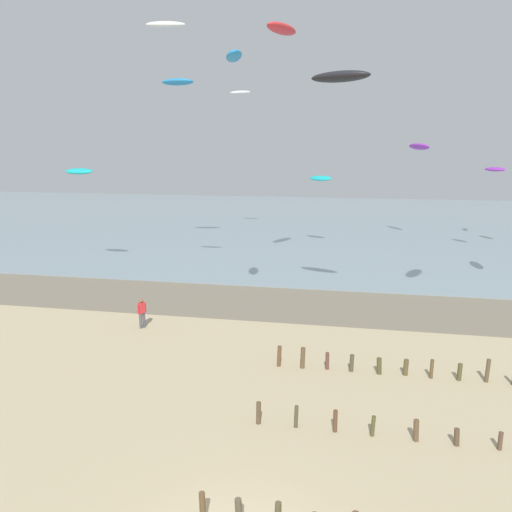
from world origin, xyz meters
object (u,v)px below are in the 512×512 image
kite_aloft_11 (234,56)px  kite_aloft_6 (166,25)px  person_by_waterline (142,312)px  kite_aloft_3 (321,178)px  kite_aloft_10 (340,77)px  kite_aloft_1 (178,82)px  kite_aloft_7 (495,169)px  kite_aloft_12 (79,171)px  kite_aloft_0 (419,147)px  kite_aloft_9 (240,92)px  kite_aloft_13 (282,29)px

kite_aloft_11 → kite_aloft_6: bearing=-161.4°
person_by_waterline → kite_aloft_11: kite_aloft_11 is taller
kite_aloft_3 → kite_aloft_10: size_ratio=0.75×
kite_aloft_1 → kite_aloft_6: kite_aloft_6 is taller
kite_aloft_7 → kite_aloft_12: 36.29m
kite_aloft_1 → kite_aloft_0: bearing=51.3°
kite_aloft_12 → kite_aloft_6: bearing=-137.7°
kite_aloft_6 → kite_aloft_9: size_ratio=1.36×
kite_aloft_0 → kite_aloft_11: size_ratio=1.34×
kite_aloft_1 → kite_aloft_7: kite_aloft_1 is taller
kite_aloft_1 → kite_aloft_10: kite_aloft_1 is taller
kite_aloft_3 → kite_aloft_6: 19.63m
kite_aloft_3 → kite_aloft_11: bearing=-65.9°
kite_aloft_1 → kite_aloft_10: (11.41, -7.21, -0.84)m
kite_aloft_11 → kite_aloft_12: 20.90m
kite_aloft_7 → kite_aloft_13: bearing=-87.5°
kite_aloft_9 → kite_aloft_10: 30.45m
kite_aloft_0 → kite_aloft_9: size_ratio=1.40×
kite_aloft_7 → kite_aloft_0: bearing=-169.0°
kite_aloft_0 → kite_aloft_1: bearing=111.3°
kite_aloft_1 → kite_aloft_6: bearing=117.9°
kite_aloft_1 → kite_aloft_7: bearing=34.1°
kite_aloft_0 → kite_aloft_9: bearing=63.5°
kite_aloft_3 → kite_aloft_11: kite_aloft_11 is taller
kite_aloft_11 → kite_aloft_13: size_ratio=0.70×
kite_aloft_10 → kite_aloft_12: kite_aloft_10 is taller
kite_aloft_3 → kite_aloft_10: kite_aloft_10 is taller
kite_aloft_1 → kite_aloft_9: kite_aloft_9 is taller
kite_aloft_0 → kite_aloft_11: (-12.24, -30.54, 4.31)m
kite_aloft_12 → kite_aloft_13: size_ratio=0.71×
kite_aloft_10 → kite_aloft_13: size_ratio=0.93×
kite_aloft_7 → kite_aloft_11: bearing=-71.1°
kite_aloft_0 → kite_aloft_10: size_ratio=1.01×
person_by_waterline → kite_aloft_1: kite_aloft_1 is taller
person_by_waterline → kite_aloft_10: size_ratio=0.51×
kite_aloft_3 → kite_aloft_12: size_ratio=0.99×
kite_aloft_7 → kite_aloft_12: bearing=-104.5°
kite_aloft_0 → kite_aloft_9: 19.70m
kite_aloft_13 → kite_aloft_11: bearing=-162.9°
kite_aloft_6 → kite_aloft_11: (9.69, -16.62, -5.42)m
kite_aloft_10 → kite_aloft_12: size_ratio=1.31×
kite_aloft_6 → kite_aloft_7: bearing=-176.0°
person_by_waterline → kite_aloft_10: (10.54, 2.41, 12.70)m
person_by_waterline → kite_aloft_3: kite_aloft_3 is taller
kite_aloft_13 → person_by_waterline: bearing=172.6°
kite_aloft_1 → kite_aloft_6: size_ratio=0.71×
kite_aloft_3 → kite_aloft_9: (-9.22, 5.17, 8.73)m
kite_aloft_9 → kite_aloft_1: bearing=102.3°
kite_aloft_10 → kite_aloft_13: 11.03m
kite_aloft_0 → kite_aloft_10: kite_aloft_10 is taller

